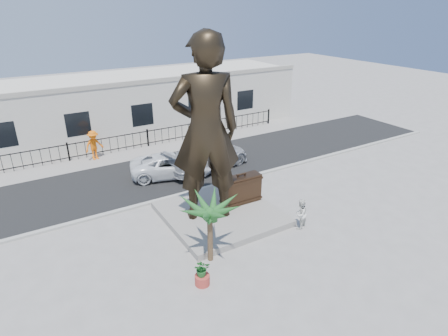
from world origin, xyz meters
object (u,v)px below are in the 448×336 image
object	(u,v)px
statue	(205,131)
tourist	(300,214)
suitcase	(241,189)
car_white	(172,165)

from	to	relation	value
statue	tourist	bearing A→B (deg)	156.78
suitcase	car_white	xyz separation A→B (m)	(-1.42, 5.42, -0.33)
tourist	car_white	bearing A→B (deg)	-92.88
statue	tourist	distance (m)	5.79
statue	car_white	distance (m)	6.79
suitcase	tourist	world-z (taller)	suitcase
tourist	car_white	world-z (taller)	tourist
statue	car_white	bearing A→B (deg)	-79.23
statue	suitcase	bearing A→B (deg)	-158.24
suitcase	tourist	xyz separation A→B (m)	(1.29, -3.01, -0.29)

